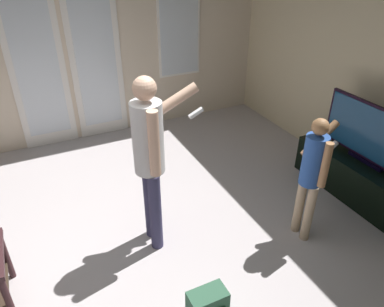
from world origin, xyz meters
TOP-DOWN VIEW (x-y plane):
  - ground_plane at (0.00, 0.00)m, footprint 6.31×5.27m
  - wall_back_with_doors at (0.06, 2.60)m, footprint 6.31×0.09m
  - tv_stand at (2.79, -0.23)m, footprint 0.50×1.55m
  - flat_screen_tv at (2.79, -0.22)m, footprint 0.08×1.22m
  - person_adult at (0.50, 0.11)m, footprint 0.71×0.44m
  - person_child at (1.80, -0.43)m, footprint 0.50×0.34m
  - backpack at (0.55, -0.85)m, footprint 0.29×0.21m

SIDE VIEW (x-z plane):
  - ground_plane at x=0.00m, z-range -0.02..0.00m
  - backpack at x=0.55m, z-range 0.00..0.26m
  - tv_stand at x=2.79m, z-range 0.00..0.44m
  - person_child at x=1.80m, z-range 0.12..1.37m
  - flat_screen_tv at x=2.79m, z-range 0.44..1.08m
  - person_adult at x=0.50m, z-range 0.17..1.79m
  - wall_back_with_doors at x=0.06m, z-range -0.04..2.83m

